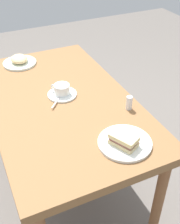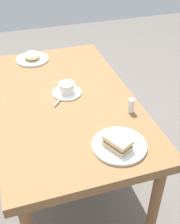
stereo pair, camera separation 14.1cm
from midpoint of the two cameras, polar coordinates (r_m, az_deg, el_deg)
The scene contains 10 objects.
ground_plane at distance 2.05m, azimuth -2.08°, elevation -13.66°, with size 6.00×6.00×0.00m, color #67605A.
dining_table at distance 1.62m, azimuth -2.57°, elevation 0.69°, with size 1.27×0.74×0.70m.
sandwich_plate at distance 1.28m, azimuth 9.02°, elevation -6.70°, with size 0.24×0.24×0.01m, color white.
sandwich_front at distance 1.24m, azimuth 8.78°, elevation -6.16°, with size 0.14×0.12×0.05m.
coffee_saucer at distance 1.61m, azimuth -2.07°, elevation 3.76°, with size 0.16×0.16×0.01m, color white.
coffee_cup at distance 1.59m, azimuth -2.14°, elevation 4.84°, with size 0.10×0.09×0.06m.
spoon at distance 1.54m, azimuth -3.32°, elevation 2.56°, with size 0.08×0.07×0.01m.
side_plate at distance 1.99m, azimuth -9.35°, elevation 10.22°, with size 0.22×0.22×0.01m, color white.
side_food_pile at distance 1.98m, azimuth -9.44°, elevation 10.97°, with size 0.13×0.11×0.04m, color #DEBF84.
salt_shaker at distance 1.47m, azimuth 10.90°, elevation 1.14°, with size 0.03×0.03×0.07m, color silver.
Camera 2 is at (-1.30, 0.26, 1.58)m, focal length 46.08 mm.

